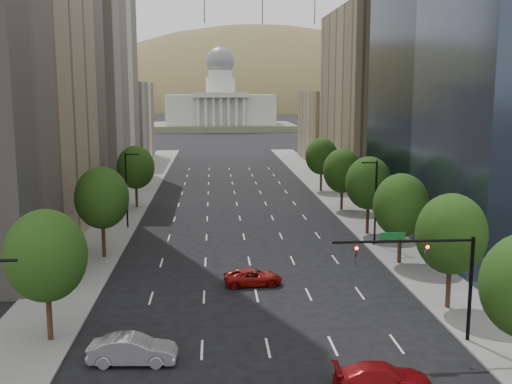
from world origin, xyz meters
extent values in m
cube|color=slate|center=(-15.50, 60.00, 0.07)|extent=(6.00, 200.00, 0.15)
cube|color=slate|center=(15.50, 60.00, 0.07)|extent=(6.00, 200.00, 0.15)
cube|color=beige|center=(-25.00, 103.00, 17.50)|extent=(14.00, 30.00, 35.00)
cube|color=beige|center=(-25.00, 136.00, 9.00)|extent=(14.00, 26.00, 18.00)
cube|color=#8C7759|center=(25.00, 100.00, 15.00)|extent=(14.00, 30.00, 30.00)
cube|color=#8C7759|center=(25.00, 133.00, 8.00)|extent=(14.00, 26.00, 16.00)
cylinder|color=#382316|center=(14.00, 36.00, 2.00)|extent=(0.36, 0.36, 4.00)
ellipsoid|color=#1A3A0F|center=(14.00, 36.00, 5.76)|extent=(5.20, 5.20, 5.98)
cylinder|color=#382316|center=(14.00, 48.00, 1.95)|extent=(0.36, 0.36, 3.90)
ellipsoid|color=#1A3A0F|center=(14.00, 48.00, 5.62)|extent=(5.20, 5.20, 5.98)
cylinder|color=#382316|center=(14.00, 60.00, 2.05)|extent=(0.36, 0.36, 4.10)
ellipsoid|color=#1A3A0F|center=(14.00, 60.00, 5.90)|extent=(5.20, 5.20, 5.98)
cylinder|color=#382316|center=(14.00, 74.00, 1.90)|extent=(0.36, 0.36, 3.80)
ellipsoid|color=#1A3A0F|center=(14.00, 74.00, 5.47)|extent=(5.20, 5.20, 5.98)
cylinder|color=#382316|center=(14.00, 90.00, 2.00)|extent=(0.36, 0.36, 4.00)
ellipsoid|color=#1A3A0F|center=(14.00, 90.00, 5.76)|extent=(5.20, 5.20, 5.98)
cylinder|color=#382316|center=(-14.00, 32.00, 2.00)|extent=(0.36, 0.36, 4.00)
ellipsoid|color=#1A3A0F|center=(-14.00, 32.00, 5.76)|extent=(5.20, 5.20, 5.98)
cylinder|color=#382316|center=(-14.00, 52.00, 2.08)|extent=(0.36, 0.36, 4.15)
ellipsoid|color=#1A3A0F|center=(-14.00, 52.00, 5.98)|extent=(5.20, 5.20, 5.98)
cylinder|color=#382316|center=(-14.00, 78.00, 1.98)|extent=(0.36, 0.36, 3.95)
ellipsoid|color=#1A3A0F|center=(-14.00, 78.00, 5.69)|extent=(5.20, 5.20, 5.98)
cylinder|color=black|center=(13.50, 55.00, 4.50)|extent=(0.20, 0.20, 9.00)
cylinder|color=black|center=(12.70, 55.00, 8.80)|extent=(1.60, 0.14, 0.14)
cylinder|color=black|center=(-13.50, 65.00, 4.50)|extent=(0.20, 0.20, 9.00)
cylinder|color=black|center=(-12.70, 65.00, 8.80)|extent=(1.60, 0.14, 0.14)
cylinder|color=black|center=(13.00, 30.00, 3.50)|extent=(0.24, 0.24, 7.00)
cylinder|color=black|center=(8.50, 30.00, 6.80)|extent=(9.00, 0.18, 0.18)
imported|color=black|center=(10.00, 30.00, 6.25)|extent=(0.18, 0.22, 1.10)
imported|color=black|center=(5.50, 30.00, 6.25)|extent=(0.18, 0.22, 1.10)
sphere|color=#FF0C07|center=(10.00, 29.82, 6.45)|extent=(0.20, 0.20, 0.20)
sphere|color=#FF0C07|center=(5.50, 29.82, 6.45)|extent=(0.20, 0.20, 0.20)
cube|color=#0C591E|center=(7.80, 30.00, 7.15)|extent=(1.60, 0.06, 0.45)
cube|color=#596647|center=(0.00, 250.00, 1.25)|extent=(60.00, 40.00, 2.50)
cube|color=silver|center=(0.00, 250.00, 8.50)|extent=(44.00, 26.00, 12.00)
cube|color=silver|center=(0.00, 236.00, 14.50)|extent=(22.00, 4.00, 2.00)
cylinder|color=silver|center=(0.00, 250.00, 18.00)|extent=(12.00, 12.00, 7.00)
cylinder|color=silver|center=(0.00, 250.00, 23.00)|extent=(9.60, 9.60, 3.00)
sphere|color=slate|center=(0.00, 250.00, 28.10)|extent=(11.60, 11.60, 11.60)
cylinder|color=silver|center=(0.00, 250.00, 33.95)|extent=(1.80, 1.80, 2.50)
ellipsoid|color=brown|center=(-140.00, 560.00, -33.25)|extent=(380.00, 342.00, 190.00)
ellipsoid|color=brown|center=(40.00, 600.00, -42.00)|extent=(440.00, 396.00, 240.00)
ellipsoid|color=brown|center=(210.00, 640.00, -35.00)|extent=(360.00, 324.00, 200.00)
cylinder|color=black|center=(-10.00, 590.00, 90.00)|extent=(0.80, 0.80, 22.00)
cylinder|color=black|center=(45.00, 590.00, 90.00)|extent=(0.80, 0.80, 22.00)
cylinder|color=black|center=(95.00, 590.00, 90.00)|extent=(0.80, 0.80, 22.00)
imported|color=maroon|center=(5.68, 23.90, 0.77)|extent=(5.36, 2.25, 1.55)
imported|color=#9E9FA3|center=(-8.24, 28.35, 0.86)|extent=(5.32, 2.12, 1.72)
imported|color=maroon|center=(-0.10, 42.72, 0.67)|extent=(5.06, 2.72, 1.35)
camera|label=1|loc=(-3.32, -6.40, 16.09)|focal=42.85mm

